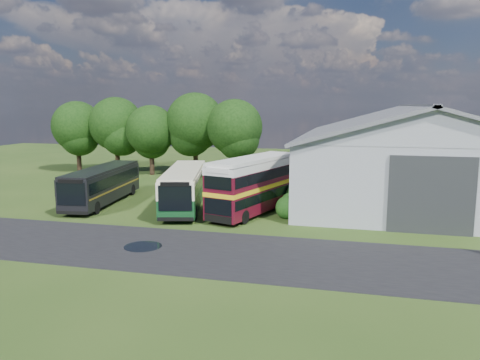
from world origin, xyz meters
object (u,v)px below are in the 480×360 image
(storage_shed, at_px, (412,151))
(bus_maroon_double, at_px, (254,185))
(bus_dark_single, at_px, (103,185))
(bus_green_single, at_px, (185,187))

(storage_shed, relative_size, bus_maroon_double, 2.42)
(storage_shed, xyz_separation_m, bus_dark_single, (-25.09, -8.58, -2.57))
(bus_maroon_double, bearing_deg, bus_dark_single, -164.24)
(bus_dark_single, bearing_deg, storage_shed, 12.20)
(storage_shed, height_order, bus_maroon_double, storage_shed)
(storage_shed, distance_m, bus_dark_single, 26.64)
(bus_dark_single, bearing_deg, bus_maroon_double, -8.19)
(storage_shed, xyz_separation_m, bus_green_single, (-17.85, -8.53, -2.49))
(storage_shed, bearing_deg, bus_dark_single, -161.12)
(bus_green_single, height_order, bus_dark_single, bus_green_single)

